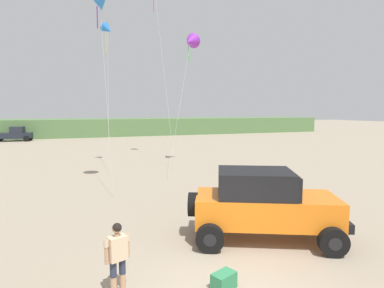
{
  "coord_description": "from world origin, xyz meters",
  "views": [
    {
      "loc": [
        -3.07,
        -6.04,
        4.13
      ],
      "look_at": [
        0.03,
        2.46,
        3.16
      ],
      "focal_mm": 29.0,
      "sensor_mm": 36.0,
      "label": 1
    }
  ],
  "objects": [
    {
      "name": "kite_green_box",
      "position": [
        -0.94,
        17.34,
        9.87
      ],
      "size": [
        1.21,
        3.59,
        10.39
      ],
      "color": "blue",
      "rests_on": "ground_plane"
    },
    {
      "name": "person_watching",
      "position": [
        -2.37,
        0.74,
        0.94
      ],
      "size": [
        0.59,
        0.41,
        1.67
      ],
      "color": "tan",
      "rests_on": "ground_plane"
    },
    {
      "name": "distant_pickup",
      "position": [
        -11.5,
        42.14,
        0.94
      ],
      "size": [
        4.74,
        2.72,
        1.98
      ],
      "color": "#1E232D",
      "rests_on": "ground_plane"
    },
    {
      "name": "jeep",
      "position": [
        2.36,
        2.21,
        1.2
      ],
      "size": [
        5.0,
        3.94,
        2.26
      ],
      "color": "orange",
      "rests_on": "ground_plane"
    },
    {
      "name": "cooler_box",
      "position": [
        -0.03,
        0.13,
        0.19
      ],
      "size": [
        0.66,
        0.55,
        0.38
      ],
      "primitive_type": "cube",
      "rotation": [
        0.0,
        0.0,
        0.4
      ],
      "color": "#2D7F51",
      "rests_on": "ground_plane"
    },
    {
      "name": "dune_ridge",
      "position": [
        -3.59,
        48.86,
        1.4
      ],
      "size": [
        90.0,
        9.43,
        2.81
      ],
      "primitive_type": "cube",
      "color": "#567A47",
      "rests_on": "ground_plane"
    },
    {
      "name": "kite_black_sled",
      "position": [
        4.77,
        15.81,
        9.16
      ],
      "size": [
        3.76,
        5.17,
        9.92
      ],
      "color": "purple",
      "rests_on": "ground_plane"
    },
    {
      "name": "kite_purple_stunt",
      "position": [
        -1.87,
        10.85,
        9.64
      ],
      "size": [
        1.65,
        2.92,
        10.45
      ],
      "color": "blue",
      "rests_on": "ground_plane"
    }
  ]
}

